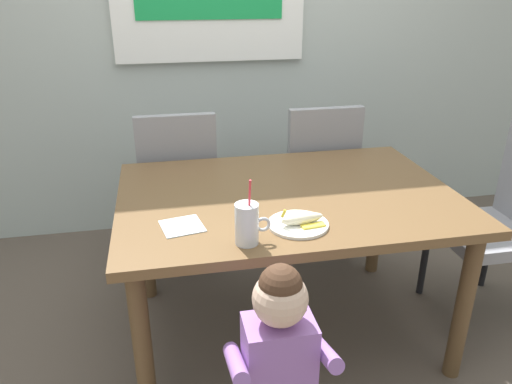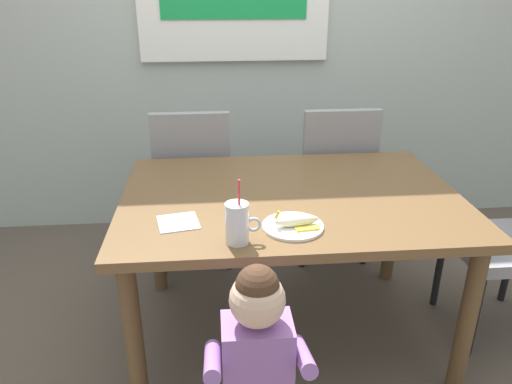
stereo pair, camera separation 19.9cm
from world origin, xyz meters
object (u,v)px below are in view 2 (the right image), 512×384
object	(u,v)px
dining_chair_right	(334,175)
toddler_standing	(257,353)
dining_chair_left	(194,179)
paper_napkin	(178,222)
dining_table	(290,213)
snack_plate	(293,226)
milk_cup	(237,225)
peeled_banana	(297,221)

from	to	relation	value
dining_chair_right	toddler_standing	size ratio (longest dim) A/B	1.15
dining_chair_left	paper_napkin	bearing A→B (deg)	88.65
dining_table	snack_plate	size ratio (longest dim) A/B	6.34
snack_plate	paper_napkin	distance (m)	0.44
milk_cup	peeled_banana	size ratio (longest dim) A/B	1.44
dining_table	dining_chair_right	world-z (taller)	dining_chair_right
dining_chair_right	toddler_standing	bearing A→B (deg)	67.83
toddler_standing	peeled_banana	bearing A→B (deg)	65.38
dining_chair_right	snack_plate	size ratio (longest dim) A/B	4.17
peeled_banana	paper_napkin	world-z (taller)	peeled_banana
dining_chair_left	milk_cup	xyz separation A→B (m)	(0.20, -1.11, 0.27)
dining_table	paper_napkin	xyz separation A→B (m)	(-0.47, -0.23, 0.09)
dining_chair_left	toddler_standing	size ratio (longest dim) A/B	1.15
snack_plate	peeled_banana	xyz separation A→B (m)	(0.01, -0.01, 0.03)
paper_napkin	milk_cup	bearing A→B (deg)	-37.85
dining_table	milk_cup	xyz separation A→B (m)	(-0.25, -0.40, 0.16)
snack_plate	paper_napkin	xyz separation A→B (m)	(-0.43, 0.08, -0.00)
toddler_standing	snack_plate	bearing A→B (deg)	67.55
paper_napkin	toddler_standing	bearing A→B (deg)	-62.36
toddler_standing	snack_plate	world-z (taller)	toddler_standing
dining_table	dining_chair_right	bearing A→B (deg)	62.20
dining_table	toddler_standing	bearing A→B (deg)	-106.33
peeled_banana	dining_chair_left	bearing A→B (deg)	112.43
milk_cup	toddler_standing	bearing A→B (deg)	-82.95
dining_chair_right	snack_plate	distance (m)	1.10
peeled_banana	snack_plate	bearing A→B (deg)	150.06
dining_chair_left	milk_cup	world-z (taller)	milk_cup
dining_chair_right	milk_cup	bearing A→B (deg)	60.55
dining_chair_right	toddler_standing	distance (m)	1.53
toddler_standing	milk_cup	distance (m)	0.43
dining_table	milk_cup	size ratio (longest dim) A/B	5.81
dining_table	peeled_banana	xyz separation A→B (m)	(-0.03, -0.32, 0.12)
dining_chair_left	peeled_banana	world-z (taller)	dining_chair_left
peeled_banana	paper_napkin	xyz separation A→B (m)	(-0.44, 0.09, -0.03)
dining_table	dining_chair_right	size ratio (longest dim) A/B	1.52
dining_table	peeled_banana	size ratio (longest dim) A/B	8.37
dining_chair_right	peeled_banana	xyz separation A→B (m)	(-0.39, -1.01, 0.23)
dining_table	dining_chair_left	xyz separation A→B (m)	(-0.45, 0.71, -0.11)
dining_chair_left	milk_cup	distance (m)	1.16
dining_chair_right	peeled_banana	bearing A→B (deg)	68.84
peeled_banana	paper_napkin	distance (m)	0.45
milk_cup	snack_plate	xyz separation A→B (m)	(0.21, 0.09, -0.06)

